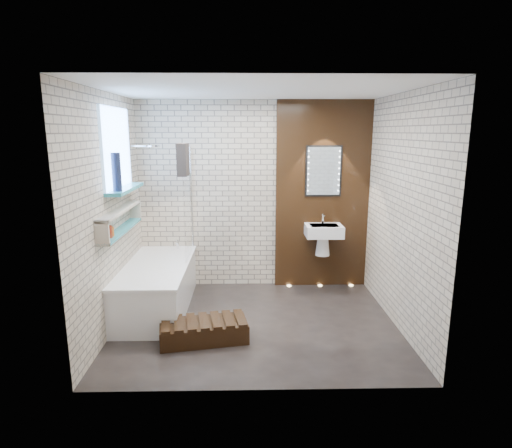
{
  "coord_description": "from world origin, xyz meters",
  "views": [
    {
      "loc": [
        -0.1,
        -4.56,
        2.18
      ],
      "look_at": [
        0.0,
        0.15,
        1.15
      ],
      "focal_mm": 29.74,
      "sensor_mm": 36.0,
      "label": 1
    }
  ],
  "objects_px": {
    "led_mirror": "(324,171)",
    "bathtub": "(157,287)",
    "bath_screen": "(188,202)",
    "washbasin": "(323,235)",
    "walnut_step": "(204,331)"
  },
  "relations": [
    {
      "from": "led_mirror",
      "to": "bathtub",
      "type": "bearing_deg",
      "value": -160.22
    },
    {
      "from": "bath_screen",
      "to": "washbasin",
      "type": "height_order",
      "value": "bath_screen"
    },
    {
      "from": "bath_screen",
      "to": "washbasin",
      "type": "xyz_separation_m",
      "value": [
        1.82,
        0.18,
        -0.49
      ]
    },
    {
      "from": "bathtub",
      "to": "walnut_step",
      "type": "distance_m",
      "value": 1.09
    },
    {
      "from": "bath_screen",
      "to": "walnut_step",
      "type": "bearing_deg",
      "value": -76.76
    },
    {
      "from": "led_mirror",
      "to": "bath_screen",
      "type": "bearing_deg",
      "value": -169.34
    },
    {
      "from": "bathtub",
      "to": "walnut_step",
      "type": "bearing_deg",
      "value": -52.12
    },
    {
      "from": "washbasin",
      "to": "led_mirror",
      "type": "bearing_deg",
      "value": 90.0
    },
    {
      "from": "bathtub",
      "to": "washbasin",
      "type": "height_order",
      "value": "washbasin"
    },
    {
      "from": "bath_screen",
      "to": "led_mirror",
      "type": "relative_size",
      "value": 2.0
    },
    {
      "from": "bathtub",
      "to": "bath_screen",
      "type": "bearing_deg",
      "value": 51.1
    },
    {
      "from": "bathtub",
      "to": "walnut_step",
      "type": "relative_size",
      "value": 1.9
    },
    {
      "from": "bathtub",
      "to": "washbasin",
      "type": "xyz_separation_m",
      "value": [
        2.17,
        0.62,
        0.5
      ]
    },
    {
      "from": "led_mirror",
      "to": "walnut_step",
      "type": "distance_m",
      "value": 2.71
    },
    {
      "from": "bathtub",
      "to": "led_mirror",
      "type": "distance_m",
      "value": 2.68
    }
  ]
}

